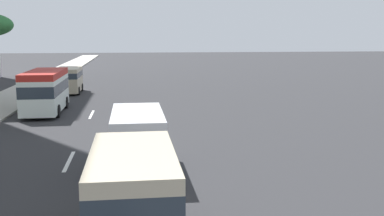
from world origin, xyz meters
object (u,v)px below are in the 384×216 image
van_lead (69,79)px  van_second (138,138)px  van_fourth (133,193)px  minibus_third (45,90)px

van_lead → van_second: (-25.17, -5.84, 0.04)m
van_lead → van_fourth: 32.10m
van_lead → minibus_third: 10.68m
van_lead → van_second: size_ratio=0.99×
van_lead → van_second: bearing=13.1°
van_second → minibus_third: size_ratio=0.70×
van_fourth → minibus_third: bearing=15.4°
van_second → minibus_third: minibus_third is taller
minibus_third → van_fourth: (-20.92, -5.78, -0.17)m
van_fourth → van_second: bearing=-1.8°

